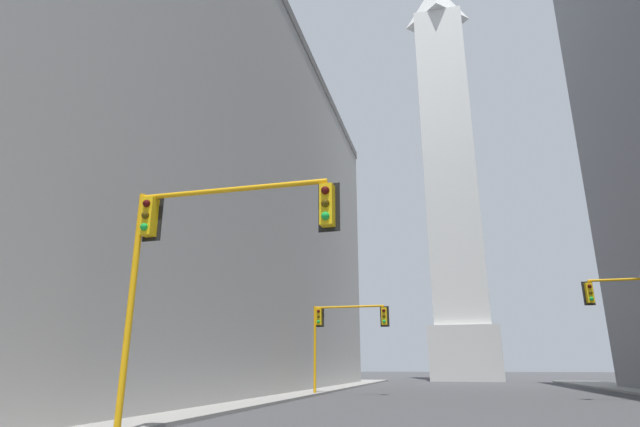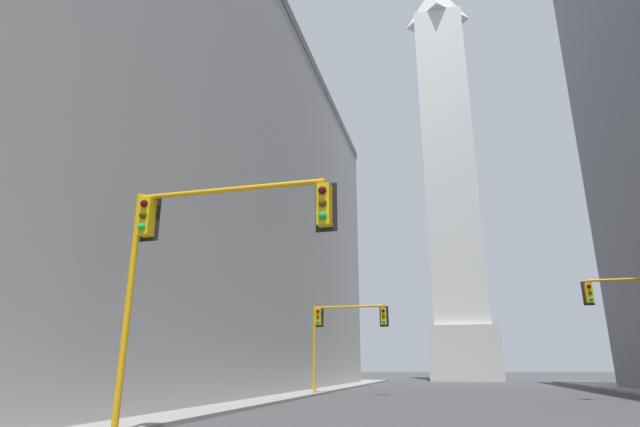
% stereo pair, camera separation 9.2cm
% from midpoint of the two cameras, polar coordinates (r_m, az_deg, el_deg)
% --- Properties ---
extents(sidewalk_left, '(5.00, 82.55, 0.15)m').
position_cam_midpoint_polar(sidewalk_left, '(29.28, -8.12, -20.23)').
color(sidewalk_left, gray).
rests_on(sidewalk_left, ground_plane).
extents(building_left, '(18.45, 55.83, 28.99)m').
position_cam_midpoint_polar(building_left, '(39.96, -16.02, 2.19)').
color(building_left, '#B2AFAA').
rests_on(building_left, ground_plane).
extents(obelisk, '(8.93, 8.93, 63.13)m').
position_cam_midpoint_polar(obelisk, '(76.53, 14.49, 5.07)').
color(obelisk, silver).
rests_on(obelisk, ground_plane).
extents(traffic_light_near_left, '(5.96, 0.51, 6.49)m').
position_cam_midpoint_polar(traffic_light_near_left, '(13.88, -13.81, -3.12)').
color(traffic_light_near_left, orange).
rests_on(traffic_light_near_left, ground_plane).
extents(traffic_light_mid_left, '(5.15, 0.50, 5.66)m').
position_cam_midpoint_polar(traffic_light_mid_left, '(33.73, 2.18, -12.73)').
color(traffic_light_mid_left, orange).
rests_on(traffic_light_mid_left, ground_plane).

